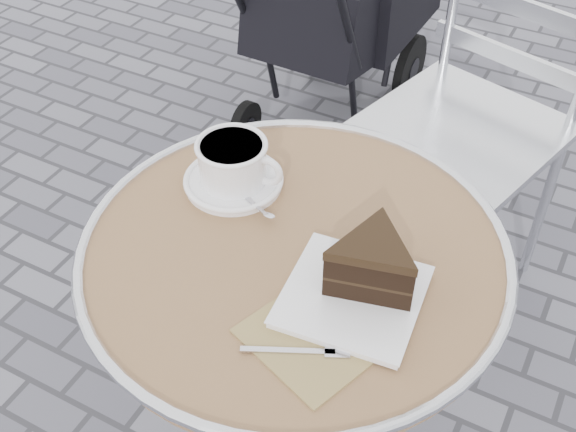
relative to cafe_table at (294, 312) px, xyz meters
The scene contains 5 objects.
cafe_table is the anchor object (origin of this frame).
cappuccino_set 0.28m from the cafe_table, 151.53° to the left, with size 0.20×0.17×0.09m.
cake_plate_set 0.26m from the cafe_table, 15.30° to the right, with size 0.25×0.33×0.11m.
bistro_chair 0.86m from the cafe_table, 83.06° to the left, with size 0.55×0.55×0.99m.
baby_stroller 1.47m from the cafe_table, 111.25° to the left, with size 0.45×0.93×0.96m.
Camera 1 is at (0.38, -0.74, 1.57)m, focal length 45.00 mm.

